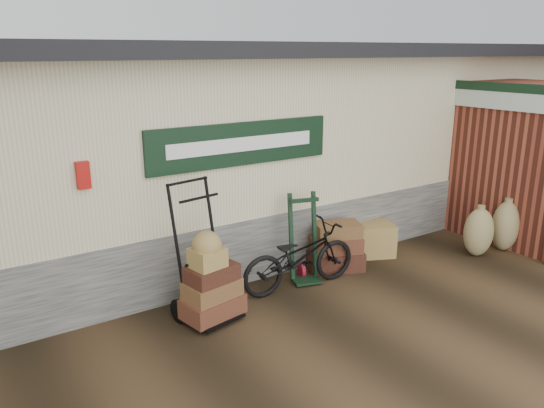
# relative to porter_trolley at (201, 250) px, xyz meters

# --- Properties ---
(ground) EXTENTS (80.00, 80.00, 0.00)m
(ground) POSITION_rel_porter_trolley_xyz_m (1.17, -0.48, -0.85)
(ground) COLOR black
(ground) RESTS_ON ground
(station_building) EXTENTS (14.40, 4.10, 3.20)m
(station_building) POSITION_rel_porter_trolley_xyz_m (1.16, 2.26, 0.77)
(station_building) COLOR #4C4C47
(station_building) RESTS_ON ground
(brick_outbuilding) EXTENTS (1.71, 4.51, 2.62)m
(brick_outbuilding) POSITION_rel_porter_trolley_xyz_m (5.86, 0.72, 0.46)
(brick_outbuilding) COLOR maroon
(brick_outbuilding) RESTS_ON ground
(porter_trolley) EXTENTS (0.95, 0.78, 1.69)m
(porter_trolley) POSITION_rel_porter_trolley_xyz_m (0.00, 0.00, 0.00)
(porter_trolley) COLOR black
(porter_trolley) RESTS_ON ground
(green_barrow) EXTENTS (0.53, 0.49, 1.24)m
(green_barrow) POSITION_rel_porter_trolley_xyz_m (1.64, 0.16, -0.23)
(green_barrow) COLOR black
(green_barrow) RESTS_ON ground
(suitcase_stack) EXTENTS (0.93, 0.77, 0.71)m
(suitcase_stack) POSITION_rel_porter_trolley_xyz_m (2.26, 0.23, -0.49)
(suitcase_stack) COLOR black
(suitcase_stack) RESTS_ON ground
(wicker_hamper) EXTENTS (0.92, 0.79, 0.51)m
(wicker_hamper) POSITION_rel_porter_trolley_xyz_m (3.05, 0.37, -0.59)
(wicker_hamper) COLOR olive
(wicker_hamper) RESTS_ON ground
(bicycle) EXTENTS (0.70, 1.75, 1.00)m
(bicycle) POSITION_rel_porter_trolley_xyz_m (1.43, -0.01, -0.35)
(bicycle) COLOR black
(bicycle) RESTS_ON ground
(burlap_sack_left) EXTENTS (0.56, 0.50, 0.77)m
(burlap_sack_left) POSITION_rel_porter_trolley_xyz_m (4.45, -0.60, -0.46)
(burlap_sack_left) COLOR olive
(burlap_sack_left) RESTS_ON ground
(burlap_sack_right) EXTENTS (0.62, 0.57, 0.81)m
(burlap_sack_right) POSITION_rel_porter_trolley_xyz_m (5.02, -0.69, -0.44)
(burlap_sack_right) COLOR olive
(burlap_sack_right) RESTS_ON ground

